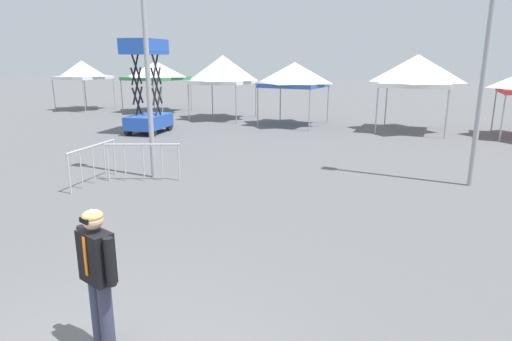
{
  "coord_description": "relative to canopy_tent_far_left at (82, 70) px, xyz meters",
  "views": [
    {
      "loc": [
        3.24,
        -2.9,
        3.4
      ],
      "look_at": [
        -0.14,
        4.46,
        1.3
      ],
      "focal_mm": 30.66,
      "sensor_mm": 36.0,
      "label": 1
    }
  ],
  "objects": [
    {
      "name": "canopy_tent_far_left",
      "position": [
        0.0,
        0.0,
        0.0
      ],
      "size": [
        2.82,
        2.82,
        3.21
      ],
      "color": "#9E9EA3",
      "rests_on": "ground"
    },
    {
      "name": "canopy_tent_right_of_center",
      "position": [
        5.16,
        1.06,
        -0.01
      ],
      "size": [
        3.31,
        3.31,
        3.18
      ],
      "color": "#9E9EA3",
      "rests_on": "ground"
    },
    {
      "name": "canopy_tent_far_right",
      "position": [
        10.65,
        -0.13,
        0.14
      ],
      "size": [
        3.16,
        3.16,
        3.53
      ],
      "color": "#9E9EA3",
      "rests_on": "ground"
    },
    {
      "name": "canopy_tent_behind_right",
      "position": [
        15.11,
        -0.73,
        -0.05
      ],
      "size": [
        3.02,
        3.02,
        3.18
      ],
      "color": "#9E9EA3",
      "rests_on": "ground"
    },
    {
      "name": "canopy_tent_left_of_center",
      "position": [
        20.9,
        -0.22,
        0.2
      ],
      "size": [
        3.11,
        3.11,
        3.55
      ],
      "color": "#9E9EA3",
      "rests_on": "ground"
    },
    {
      "name": "scissor_lift",
      "position": [
        9.86,
        -5.83,
        -1.36
      ],
      "size": [
        1.8,
        2.52,
        4.2
      ],
      "color": "black",
      "rests_on": "ground"
    },
    {
      "name": "person_foreground",
      "position": [
        19.25,
        -18.68,
        -1.58
      ],
      "size": [
        0.63,
        0.34,
        1.78
      ],
      "color": "#33384C",
      "rests_on": "ground"
    },
    {
      "name": "light_pole_near_lift",
      "position": [
        14.89,
        -12.06,
        1.65
      ],
      "size": [
        0.36,
        0.36,
        7.43
      ],
      "color": "#9E9EA3",
      "rests_on": "ground"
    },
    {
      "name": "crowd_barrier_by_lift",
      "position": [
        14.88,
        -12.49,
        -1.86
      ],
      "size": [
        1.92,
        0.94,
        1.08
      ],
      "color": "#B7BABF",
      "rests_on": "ground"
    },
    {
      "name": "crowd_barrier_near_person",
      "position": [
        13.81,
        -13.29,
        -1.86
      ],
      "size": [
        0.37,
        2.08,
        1.08
      ],
      "color": "#B7BABF",
      "rests_on": "ground"
    }
  ]
}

